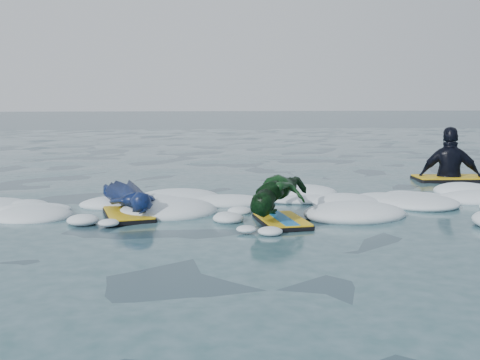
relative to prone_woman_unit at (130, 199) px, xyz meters
name	(u,v)px	position (x,y,z in m)	size (l,w,h in m)	color
ground	(241,232)	(1.25, -1.11, -0.19)	(120.00, 120.00, 0.00)	#162734
foam_band	(232,213)	(1.25, -0.08, -0.19)	(12.00, 3.10, 0.30)	white
prone_woman_unit	(130,199)	(0.00, 0.00, 0.00)	(0.93, 1.54, 0.37)	black
prone_child_unit	(279,198)	(1.75, -0.60, 0.08)	(1.15, 1.49, 0.53)	black
waiting_rider_unit	(450,179)	(5.25, 2.36, -0.15)	(1.24, 0.74, 1.79)	black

